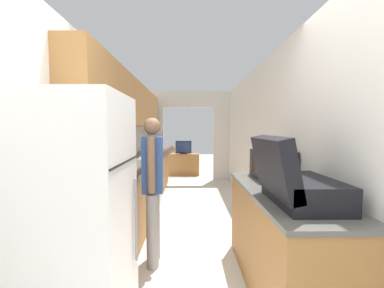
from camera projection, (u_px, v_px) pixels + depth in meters
The scene contains 14 objects.
wall_left at pixel (118, 122), 3.69m from camera, with size 0.38×7.85×2.50m.
wall_right at pixel (273, 144), 3.27m from camera, with size 0.06×7.85×2.50m.
wall_far_with_doorway at pixel (188, 130), 6.59m from camera, with size 2.71×0.06×2.50m.
counter_left at pixel (141, 184), 4.23m from camera, with size 0.62×4.44×0.92m.
counter_right at pixel (282, 241), 2.11m from camera, with size 0.62×1.65×0.92m.
refrigerator at pixel (75, 214), 1.69m from camera, with size 0.75×0.71×1.71m.
range_oven at pixel (144, 180), 4.53m from camera, with size 0.66×0.73×1.06m.
person at pixel (153, 187), 2.51m from camera, with size 0.51×0.39×1.58m.
suitcase at pixel (293, 182), 1.71m from camera, with size 0.52×0.64×0.49m.
microwave at pixel (272, 164), 2.60m from camera, with size 0.39×0.45×0.31m.
book_stack at pixel (277, 183), 2.20m from camera, with size 0.25×0.30×0.08m.
tv_cabinet at pixel (184, 164), 7.44m from camera, with size 0.98×0.42×0.67m.
television at pixel (184, 147), 7.36m from camera, with size 0.50×0.16×0.41m.
knife at pixel (146, 154), 5.03m from camera, with size 0.14×0.30×0.02m.
Camera 1 is at (0.03, -1.12, 1.47)m, focal length 22.00 mm.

